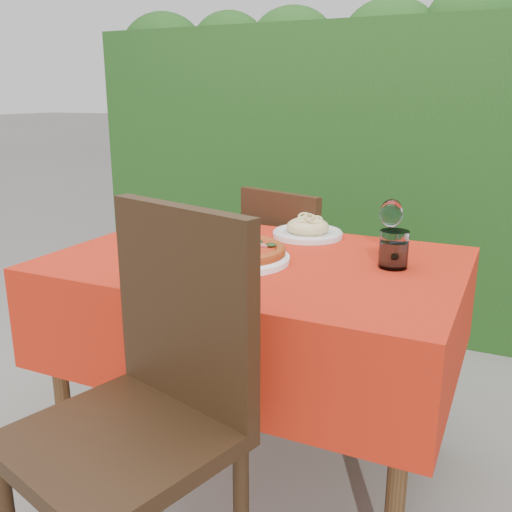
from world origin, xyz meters
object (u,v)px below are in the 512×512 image
at_px(chair_near, 151,391).
at_px(fork, 154,250).
at_px(pizza_plate, 236,253).
at_px(pasta_plate, 308,230).
at_px(chair_far, 293,276).
at_px(water_glass, 394,251).
at_px(wine_glass, 391,216).

distance_m(chair_near, fork, 0.65).
distance_m(pizza_plate, pasta_plate, 0.40).
height_order(chair_far, water_glass, chair_far).
bearing_deg(wine_glass, pizza_plate, -144.92).
relative_size(chair_near, water_glass, 8.87).
bearing_deg(fork, pasta_plate, 43.42).
relative_size(chair_far, pasta_plate, 3.46).
distance_m(chair_near, pizza_plate, 0.56).
bearing_deg(wine_glass, pasta_plate, 161.42).
relative_size(chair_far, pizza_plate, 2.34).
distance_m(water_glass, wine_glass, 0.17).
relative_size(pasta_plate, fork, 1.16).
relative_size(pizza_plate, pasta_plate, 1.48).
relative_size(chair_near, chair_far, 1.15).
bearing_deg(chair_far, fork, 88.38).
relative_size(pizza_plate, wine_glass, 2.07).
relative_size(chair_near, wine_glass, 5.55).
relative_size(chair_near, fork, 4.61).
height_order(pizza_plate, fork, pizza_plate).
relative_size(water_glass, fork, 0.52).
height_order(pasta_plate, water_glass, water_glass).
height_order(chair_near, fork, chair_near).
bearing_deg(fork, pizza_plate, -1.15).
bearing_deg(chair_near, chair_far, 111.42).
height_order(chair_near, wine_glass, chair_near).
height_order(wine_glass, fork, wine_glass).
xyz_separation_m(pasta_plate, water_glass, (0.36, -0.25, 0.03)).
height_order(chair_far, wine_glass, wine_glass).
relative_size(chair_near, pasta_plate, 3.97).
relative_size(pasta_plate, water_glass, 2.23).
distance_m(pizza_plate, water_glass, 0.47).
distance_m(chair_near, wine_glass, 0.94).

